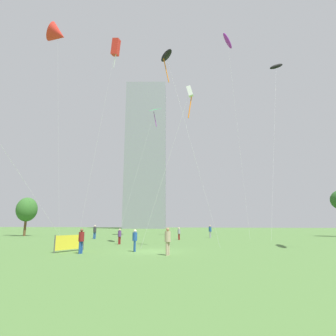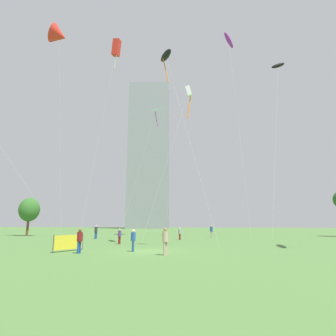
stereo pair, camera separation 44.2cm
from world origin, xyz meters
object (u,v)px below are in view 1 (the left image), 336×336
Objects in this scene: person_standing_0 at (168,239)px; person_standing_2 at (95,231)px; person_standing_3 at (210,230)px; park_tree_1 at (27,210)px; event_banner at (70,242)px; person_standing_1 at (179,233)px; distant_highrise_0 at (146,155)px; person_standing_6 at (81,239)px; person_standing_4 at (120,235)px; person_standing_5 at (135,239)px; kite_flying_8 at (190,94)px; kite_flying_2 at (228,41)px; kite_flying_3 at (276,67)px; kite_flying_6 at (155,110)px; kite_flying_5 at (116,47)px; kite_flying_7 at (58,34)px; kite_flying_4 at (166,56)px.

person_standing_0 is 22.95m from person_standing_2.
person_standing_3 is 0.28× the size of park_tree_1.
event_banner is at bearing 70.10° from person_standing_2.
distant_highrise_0 is at bearing -136.79° from person_standing_1.
person_standing_4 is at bearing 20.80° from person_standing_6.
person_standing_0 is 17.97m from person_standing_1.
person_standing_3 reaches higher than person_standing_5.
person_standing_5 is 0.11× the size of kite_flying_8.
kite_flying_2 is (7.64, 7.72, 32.92)m from person_standing_1.
kite_flying_3 reaches higher than person_standing_1.
kite_flying_2 is (12.25, 16.79, 32.94)m from person_standing_4.
kite_flying_6 reaches higher than person_standing_5.
person_standing_2 is 18.11m from event_banner.
person_standing_2 is 0.07× the size of kite_flying_5.
person_standing_5 is (-3.01, 1.90, -0.10)m from person_standing_0.
park_tree_1 is at bearing 135.48° from event_banner.
kite_flying_7 reaches higher than park_tree_1.
person_standing_3 is 23.15m from kite_flying_8.
kite_flying_8 is (2.79, -2.23, -5.90)m from kite_flying_4.
kite_flying_6 is at bearing 41.20° from person_standing_0.
person_standing_3 is at bearing -38.68° from person_standing_5.
kite_flying_3 reaches higher than kite_flying_8.
kite_flying_7 reaches higher than person_standing_1.
kite_flying_6 is at bearing -123.83° from person_standing_1.
person_standing_1 is 0.85× the size of person_standing_3.
kite_flying_8 is (7.24, 5.45, 13.11)m from person_standing_6.
person_standing_3 is 25.69m from person_standing_6.
person_standing_3 reaches higher than person_standing_4.
person_standing_2 is at bearing 140.97° from kite_flying_8.
park_tree_1 is (-30.68, 23.30, 3.48)m from person_standing_0.
kite_flying_2 reaches higher than person_standing_6.
person_standing_6 is at bearing -36.33° from event_banner.
person_standing_5 is (4.07, -6.83, 0.04)m from person_standing_4.
kite_flying_4 is 0.30× the size of distant_highrise_0.
person_standing_6 is 0.08× the size of kite_flying_4.
kite_flying_2 is 10.52m from kite_flying_3.
person_standing_0 is at bearing -72.59° from kite_flying_6.
distant_highrise_0 is (-23.02, 89.42, 7.52)m from kite_flying_5.
person_standing_0 is 0.08× the size of kite_flying_6.
person_standing_1 is at bearing 138.81° from person_standing_2.
event_banner is at bearing -88.76° from kite_flying_6.
person_standing_1 is 0.98× the size of person_standing_5.
person_standing_6 is 15.94m from kite_flying_8.
kite_flying_2 is 0.50× the size of distant_highrise_0.
person_standing_0 is 114.06m from distant_highrise_0.
person_standing_6 reaches higher than event_banner.
person_standing_5 is 5.00m from event_banner.
kite_flying_4 is at bearing -111.10° from kite_flying_2.
park_tree_1 is at bearing 150.17° from kite_flying_8.
kite_flying_5 is (-10.92, 14.14, 26.12)m from person_standing_0.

